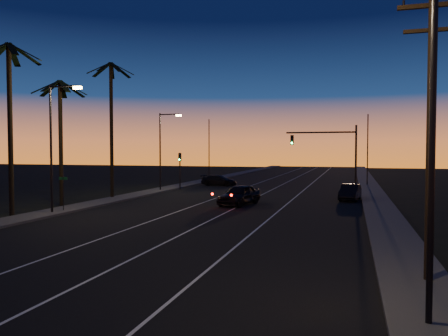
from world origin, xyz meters
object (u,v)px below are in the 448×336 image
(right_car, at_px, (350,192))
(cross_car, at_px, (219,180))
(lead_car, at_px, (239,195))
(utility_pole, at_px, (431,125))
(signal_mast, at_px, (332,147))

(right_car, relative_size, cross_car, 0.95)
(lead_car, relative_size, cross_car, 1.21)
(utility_pole, bearing_deg, right_car, 96.02)
(lead_car, height_order, cross_car, lead_car)
(lead_car, bearing_deg, utility_pole, -58.87)
(signal_mast, bearing_deg, lead_car, -121.17)
(signal_mast, bearing_deg, utility_pole, -81.53)
(right_car, bearing_deg, utility_pole, -83.98)
(utility_pole, height_order, signal_mast, utility_pole)
(utility_pole, height_order, cross_car, utility_pole)
(lead_car, distance_m, cross_car, 19.43)
(utility_pole, xyz_separation_m, right_car, (-2.60, 24.64, -4.59))
(lead_car, bearing_deg, cross_car, 111.90)
(utility_pole, bearing_deg, signal_mast, 98.47)
(utility_pole, xyz_separation_m, cross_car, (-18.54, 36.73, -4.64))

